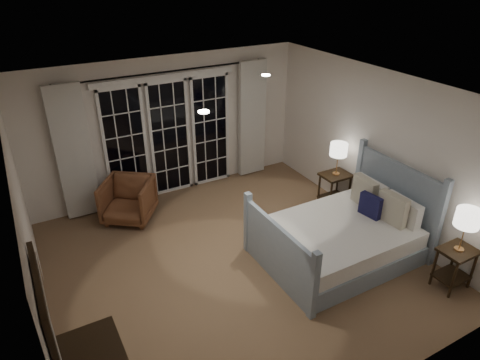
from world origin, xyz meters
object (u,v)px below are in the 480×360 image
bed (342,237)px  lamp_left (468,219)px  nightstand_left (455,262)px  lamp_right (339,150)px  armchair (128,200)px  nightstand_right (335,185)px

bed → lamp_left: 1.67m
nightstand_left → lamp_right: bearing=90.4°
armchair → lamp_right: bearing=13.5°
lamp_right → lamp_left: bearing=-89.6°
nightstand_right → lamp_right: lamp_right is taller
nightstand_left → armchair: 4.95m
nightstand_left → lamp_left: (-0.00, 0.00, 0.68)m
armchair → bed: bearing=-9.7°
nightstand_left → armchair: size_ratio=0.76×
nightstand_left → nightstand_right: 2.38m
bed → lamp_left: (0.84, -1.24, 0.75)m
bed → lamp_left: bearing=-55.9°
bed → nightstand_left: bed is taller
bed → nightstand_left: bearing=-55.9°
nightstand_right → lamp_right: 0.67m
lamp_left → armchair: 5.00m
lamp_left → lamp_right: (-0.02, 2.38, 0.02)m
lamp_right → armchair: (-3.24, 1.35, -0.73)m
bed → armchair: 3.48m
bed → nightstand_left: (0.84, -1.24, 0.07)m
lamp_right → bed: bearing=-125.7°
bed → lamp_right: size_ratio=3.86×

